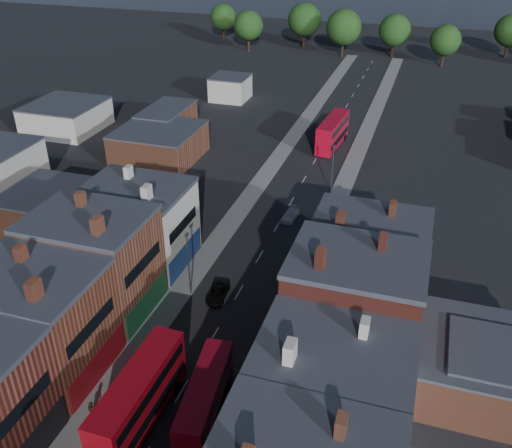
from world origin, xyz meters
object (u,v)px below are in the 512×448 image
Objects in this scene: bus_1 at (205,401)px; bus_2 at (333,132)px; bus_0 at (139,397)px; ped_3 at (269,370)px; ped_1 at (92,409)px; car_2 at (218,293)px; car_3 at (290,215)px.

bus_1 is 0.87× the size of bus_2.
bus_0 reaches higher than bus_2.
ped_1 is at bearing 138.14° from ped_3.
bus_1 reaches higher than car_2.
car_3 is (-0.30, -28.50, -2.28)m from bus_2.
bus_0 reaches higher than ped_3.
ped_1 is (-4.33, -0.95, -1.94)m from bus_0.
bus_2 reaches higher than car_2.
car_3 is 31.25m from ped_3.
bus_0 reaches higher than bus_1.
bus_0 is at bearing -169.32° from bus_1.
bus_2 reaches higher than ped_1.
car_2 is 1.01× the size of car_3.
car_3 is at bearing 86.63° from bus_1.
ped_3 is (5.69, -59.17, -1.97)m from bus_2.
bus_1 is (5.36, 1.70, -0.40)m from bus_0.
bus_2 is 28.59m from car_3.
bus_2 is (-2.00, 65.85, 0.39)m from bus_1.
bus_2 is 49.05m from car_2.
car_2 is at bearing 101.04° from bus_1.
bus_2 is 59.48m from ped_3.
bus_1 is at bearing -141.32° from ped_1.
ped_3 is at bearing 54.19° from bus_1.
bus_1 is 6.76× the size of ped_3.
bus_2 reaches higher than bus_1.
bus_1 is 65.89m from bus_2.
bus_1 is at bearing -81.17° from car_3.
bus_1 is 2.55× the size of car_3.
ped_1 reaches higher than car_3.
car_3 is at bearing 86.32° from bus_0.
ped_1 is at bearing -171.60° from bus_1.
ped_1 is at bearing -107.50° from car_2.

